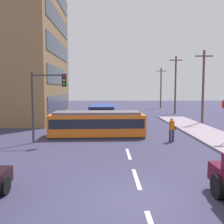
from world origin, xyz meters
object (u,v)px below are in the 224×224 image
at_px(utility_pole_mid, 203,86).
at_px(utility_pole_far, 175,84).
at_px(utility_pole_distant, 161,87).
at_px(streetcar_tram, 97,124).
at_px(city_bus, 103,113).
at_px(traffic_light_mast, 46,94).
at_px(pedestrian_crossing, 172,128).

relative_size(utility_pole_mid, utility_pole_far, 0.91).
distance_m(utility_pole_far, utility_pole_distant, 11.21).
bearing_deg(streetcar_tram, utility_pole_distant, 69.41).
relative_size(city_bus, traffic_light_mast, 1.16).
xyz_separation_m(streetcar_tram, pedestrian_crossing, (5.23, -2.08, -0.05)).
distance_m(streetcar_tram, city_bus, 7.71).
xyz_separation_m(pedestrian_crossing, utility_pole_mid, (5.53, 9.28, 3.03)).
relative_size(streetcar_tram, utility_pole_mid, 0.95).
bearing_deg(utility_pole_mid, streetcar_tram, -146.19).
bearing_deg(streetcar_tram, traffic_light_mast, -145.29).
height_order(utility_pole_far, utility_pole_distant, utility_pole_far).
relative_size(streetcar_tram, traffic_light_mast, 1.52).
height_order(city_bus, utility_pole_far, utility_pole_far).
xyz_separation_m(streetcar_tram, traffic_light_mast, (-3.28, -2.28, 2.32)).
height_order(streetcar_tram, utility_pole_mid, utility_pole_mid).
bearing_deg(city_bus, utility_pole_far, 43.87).
distance_m(city_bus, utility_pole_mid, 10.88).
xyz_separation_m(city_bus, utility_pole_distant, (10.55, 21.13, 2.85)).
bearing_deg(traffic_light_mast, utility_pole_far, 55.09).
xyz_separation_m(streetcar_tram, city_bus, (0.28, 7.71, 0.10)).
height_order(traffic_light_mast, utility_pole_far, utility_pole_far).
bearing_deg(traffic_light_mast, utility_pole_mid, 34.02).
bearing_deg(utility_pole_distant, traffic_light_mast, -114.41).
relative_size(city_bus, utility_pole_mid, 0.73).
distance_m(traffic_light_mast, utility_pole_far, 24.30).
height_order(utility_pole_mid, utility_pole_far, utility_pole_far).
relative_size(pedestrian_crossing, utility_pole_distant, 0.22).
relative_size(streetcar_tram, utility_pole_distant, 0.96).
bearing_deg(streetcar_tram, utility_pole_mid, 33.81).
xyz_separation_m(streetcar_tram, utility_pole_mid, (10.76, 7.20, 2.98)).
distance_m(streetcar_tram, utility_pole_mid, 13.29).
relative_size(streetcar_tram, utility_pole_far, 0.87).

